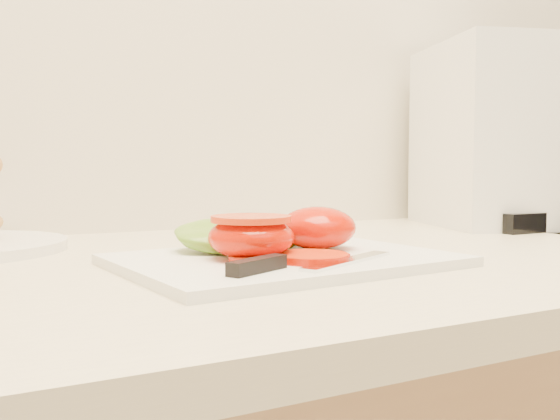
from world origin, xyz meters
name	(u,v)px	position (x,y,z in m)	size (l,w,h in m)	color
cutting_board	(285,260)	(-0.32, 1.61, 0.94)	(0.32, 0.23, 0.01)	white
tomato_half_dome	(317,228)	(-0.27, 1.63, 0.96)	(0.08, 0.08, 0.05)	red
tomato_half_cut	(251,235)	(-0.36, 1.60, 0.96)	(0.08, 0.08, 0.04)	red
tomato_slice_0	(311,257)	(-0.32, 1.56, 0.94)	(0.07, 0.07, 0.01)	#D24415
tomato_slice_1	(263,258)	(-0.36, 1.58, 0.94)	(0.06, 0.06, 0.01)	#D24415
lettuce_leaf_0	(240,236)	(-0.34, 1.67, 0.95)	(0.15, 0.10, 0.03)	olive
knife	(295,263)	(-0.35, 1.53, 0.94)	(0.20, 0.08, 0.01)	silver
appliance	(494,136)	(0.19, 1.82, 1.08)	(0.20, 0.25, 0.30)	white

